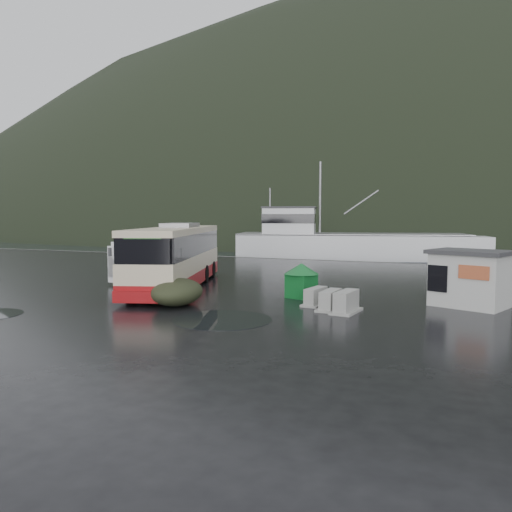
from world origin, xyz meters
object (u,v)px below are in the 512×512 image
at_px(dome_tent, 177,305).
at_px(white_van, 155,281).
at_px(jersey_barrier_a, 346,312).
at_px(waste_bin_right, 301,298).
at_px(ticket_kiosk, 469,306).
at_px(waste_bin_left, 166,297).
at_px(coach_bus, 177,287).
at_px(jersey_barrier_c, 316,305).
at_px(jersey_barrier_b, 330,310).
at_px(fishing_trawler, 350,253).

bearing_deg(dome_tent, white_van, 131.06).
bearing_deg(white_van, jersey_barrier_a, -18.53).
bearing_deg(waste_bin_right, ticket_kiosk, 4.91).
relative_size(white_van, waste_bin_left, 3.58).
height_order(ticket_kiosk, jersey_barrier_a, ticket_kiosk).
bearing_deg(jersey_barrier_a, coach_bus, 161.36).
bearing_deg(waste_bin_left, jersey_barrier_c, 5.41).
height_order(coach_bus, jersey_barrier_b, coach_bus).
distance_m(coach_bus, jersey_barrier_b, 9.54).
relative_size(ticket_kiosk, jersey_barrier_b, 1.89).
bearing_deg(dome_tent, fishing_trawler, 89.82).
xyz_separation_m(white_van, waste_bin_left, (3.82, -4.64, 0.00)).
height_order(jersey_barrier_b, jersey_barrier_c, jersey_barrier_b).
bearing_deg(jersey_barrier_b, dome_tent, -166.18).
distance_m(coach_bus, fishing_trawler, 27.83).
xyz_separation_m(waste_bin_right, ticket_kiosk, (7.06, 0.61, 0.00)).
relative_size(coach_bus, fishing_trawler, 0.45).
bearing_deg(waste_bin_right, jersey_barrier_b, -50.07).
relative_size(waste_bin_left, fishing_trawler, 0.06).
height_order(dome_tent, jersey_barrier_a, dome_tent).
relative_size(white_van, waste_bin_right, 3.58).
height_order(white_van, ticket_kiosk, white_van).
height_order(waste_bin_right, jersey_barrier_a, waste_bin_right).
relative_size(white_van, jersey_barrier_a, 3.36).
xyz_separation_m(coach_bus, ticket_kiosk, (14.12, -0.02, 0.00)).
bearing_deg(coach_bus, jersey_barrier_c, -34.31).
height_order(waste_bin_right, ticket_kiosk, ticket_kiosk).
relative_size(jersey_barrier_b, jersey_barrier_c, 1.07).
height_order(coach_bus, white_van, coach_bus).
bearing_deg(jersey_barrier_c, jersey_barrier_a, -34.12).
distance_m(coach_bus, ticket_kiosk, 14.12).
relative_size(coach_bus, waste_bin_right, 7.53).
height_order(waste_bin_right, fishing_trawler, fishing_trawler).
bearing_deg(jersey_barrier_a, dome_tent, -169.74).
bearing_deg(coach_bus, dome_tent, -76.57).
xyz_separation_m(dome_tent, jersey_barrier_c, (5.34, 2.28, 0.00)).
bearing_deg(waste_bin_right, jersey_barrier_c, -54.45).
bearing_deg(white_van, dome_tent, -45.31).
distance_m(dome_tent, jersey_barrier_c, 5.80).
bearing_deg(white_van, waste_bin_left, -46.93).
distance_m(waste_bin_left, dome_tent, 2.31).
xyz_separation_m(waste_bin_right, jersey_barrier_a, (2.70, -2.67, 0.00)).
bearing_deg(jersey_barrier_a, white_van, 157.84).
bearing_deg(waste_bin_right, dome_tent, -136.86).
bearing_deg(waste_bin_right, jersey_barrier_a, -44.67).
xyz_separation_m(ticket_kiosk, jersey_barrier_b, (-5.06, -3.00, 0.00)).
bearing_deg(waste_bin_right, fishing_trawler, 98.19).
height_order(white_van, jersey_barrier_c, white_van).
distance_m(white_van, jersey_barrier_c, 11.50).
distance_m(coach_bus, jersey_barrier_a, 10.29).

